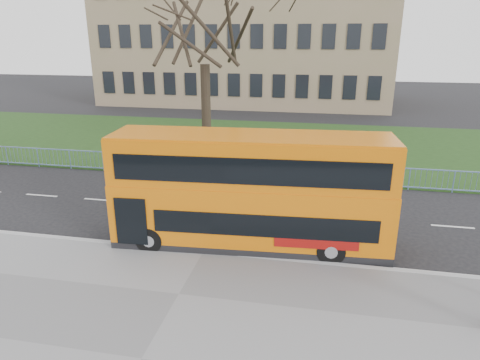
% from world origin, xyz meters
% --- Properties ---
extents(ground, '(120.00, 120.00, 0.00)m').
position_xyz_m(ground, '(0.00, 0.00, 0.00)').
color(ground, black).
rests_on(ground, ground).
extents(kerb, '(80.00, 0.20, 0.14)m').
position_xyz_m(kerb, '(0.00, -1.55, 0.07)').
color(kerb, '#9C9C9F').
rests_on(kerb, ground).
extents(grass_verge, '(80.00, 15.40, 0.08)m').
position_xyz_m(grass_verge, '(0.00, 14.30, 0.04)').
color(grass_verge, '#1A3513').
rests_on(grass_verge, ground).
extents(guard_railing, '(40.00, 0.12, 1.10)m').
position_xyz_m(guard_railing, '(0.00, 6.60, 0.55)').
color(guard_railing, '#6C8BC0').
rests_on(guard_railing, ground).
extents(bare_tree, '(9.15, 9.15, 13.07)m').
position_xyz_m(bare_tree, '(-3.00, 10.00, 6.62)').
color(bare_tree, black).
rests_on(bare_tree, grass_verge).
extents(civic_building, '(30.00, 15.00, 14.00)m').
position_xyz_m(civic_building, '(-5.00, 35.00, 7.00)').
color(civic_building, '#837353').
rests_on(civic_building, ground).
extents(yellow_bus, '(9.59, 2.86, 3.96)m').
position_xyz_m(yellow_bus, '(1.45, -0.51, 2.13)').
color(yellow_bus, orange).
rests_on(yellow_bus, ground).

